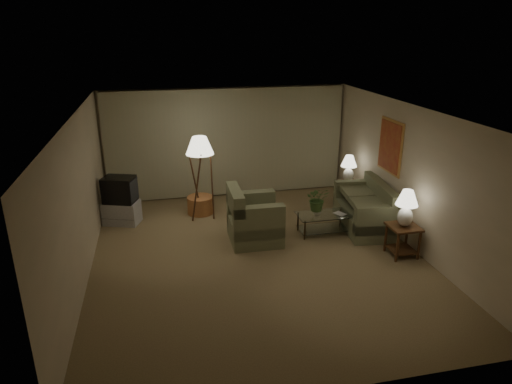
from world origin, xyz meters
TOP-DOWN VIEW (x-y plane):
  - ground at (0.00, 0.00)m, footprint 7.00×7.00m
  - room_shell at (0.02, 1.51)m, footprint 6.04×7.02m
  - sofa at (2.50, 0.79)m, footprint 1.97×1.31m
  - armchair at (0.10, 0.67)m, footprint 1.08×1.03m
  - side_table_near at (2.65, -0.56)m, footprint 0.54×0.54m
  - side_table_far at (2.65, 2.04)m, footprint 0.49×0.41m
  - table_lamp_near at (2.65, -0.56)m, footprint 0.41×0.41m
  - table_lamp_far at (2.65, 2.04)m, footprint 0.37×0.37m
  - coffee_table at (1.56, 0.69)m, footprint 1.09×0.59m
  - tv_cabinet at (-2.55, 2.11)m, footprint 1.03×0.93m
  - crt_tv at (-2.55, 2.11)m, footprint 0.94×0.87m
  - floor_lamp at (-0.81, 2.03)m, footprint 0.60×0.60m
  - ottoman at (-0.82, 2.32)m, footprint 0.78×0.78m
  - vase at (1.41, 0.69)m, footprint 0.18×0.18m
  - flowers at (1.41, 0.69)m, footprint 0.52×0.47m
  - book at (1.81, 0.59)m, footprint 0.26×0.29m

SIDE VIEW (x-z plane):
  - ground at x=0.00m, z-range 0.00..0.00m
  - ottoman at x=-0.82m, z-range 0.00..0.40m
  - tv_cabinet at x=-2.55m, z-range 0.00..0.50m
  - coffee_table at x=1.56m, z-range 0.07..0.48m
  - sofa at x=2.50m, z-range 0.00..0.78m
  - side_table_far at x=2.65m, z-range 0.10..0.70m
  - side_table_near at x=2.65m, z-range 0.11..0.71m
  - book at x=1.81m, z-range 0.41..0.43m
  - armchair at x=0.10m, z-range 0.00..0.88m
  - vase at x=1.41m, z-range 0.42..0.58m
  - crt_tv at x=-2.55m, z-range 0.50..1.06m
  - flowers at x=1.41m, z-range 0.58..1.09m
  - floor_lamp at x=-0.81m, z-range 0.04..1.90m
  - table_lamp_far at x=2.65m, z-range 0.66..1.30m
  - table_lamp_near at x=2.65m, z-range 0.66..1.36m
  - room_shell at x=0.02m, z-range 0.39..3.11m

